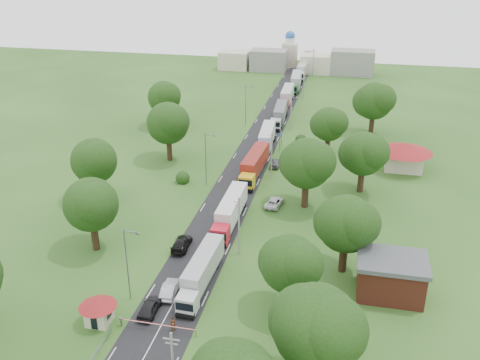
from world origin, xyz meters
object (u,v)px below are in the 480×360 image
(info_sign, at_px, (281,137))
(pedestrian_near, at_px, (173,325))
(guard_booth, at_px, (98,307))
(car_lane_mid, at_px, (170,289))
(car_lane_front, at_px, (150,307))
(boom_barrier, at_px, (146,323))
(truck_0, at_px, (201,271))

(info_sign, distance_m, pedestrian_near, 59.64)
(guard_booth, xyz_separation_m, car_lane_mid, (6.20, 7.00, -1.38))
(car_lane_front, relative_size, pedestrian_near, 2.79)
(guard_booth, height_order, pedestrian_near, guard_booth)
(boom_barrier, height_order, info_sign, info_sign)
(truck_0, xyz_separation_m, pedestrian_near, (-0.67, -9.28, -1.21))
(info_sign, relative_size, pedestrian_near, 2.39)
(car_lane_front, bearing_deg, truck_0, -124.02)
(truck_0, bearing_deg, boom_barrier, -110.81)
(boom_barrier, relative_size, car_lane_mid, 1.95)
(car_lane_front, bearing_deg, pedestrian_near, 146.19)
(guard_booth, bearing_deg, pedestrian_near, 3.23)
(pedestrian_near, bearing_deg, car_lane_front, 144.48)
(guard_booth, xyz_separation_m, info_sign, (12.40, 60.00, 0.84))
(car_lane_front, bearing_deg, info_sign, -98.13)
(info_sign, bearing_deg, boom_barrier, -96.24)
(boom_barrier, height_order, truck_0, truck_0)
(boom_barrier, xyz_separation_m, car_lane_mid, (0.36, 7.00, -0.11))
(car_lane_front, xyz_separation_m, car_lane_mid, (1.10, 4.04, -0.03))
(truck_0, height_order, pedestrian_near, truck_0)
(boom_barrier, xyz_separation_m, guard_booth, (-5.84, -0.00, 1.27))
(boom_barrier, distance_m, pedestrian_near, 3.09)
(info_sign, height_order, pedestrian_near, info_sign)
(info_sign, bearing_deg, guard_booth, -101.68)
(car_lane_front, distance_m, pedestrian_near, 4.52)
(truck_0, bearing_deg, pedestrian_near, -94.15)
(guard_booth, bearing_deg, info_sign, 78.32)
(boom_barrier, xyz_separation_m, car_lane_front, (-0.74, 2.96, -0.08))
(info_sign, xyz_separation_m, pedestrian_near, (-3.51, -59.50, -2.15))
(car_lane_front, bearing_deg, boom_barrier, 103.27)
(boom_barrier, distance_m, truck_0, 10.53)
(car_lane_mid, bearing_deg, info_sign, -102.11)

